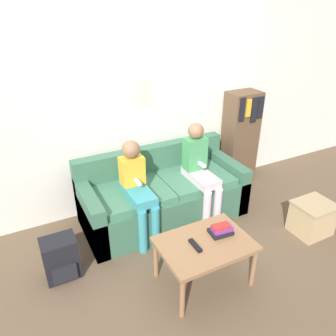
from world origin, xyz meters
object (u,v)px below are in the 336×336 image
(tv_remote, at_px, (195,245))
(bookshelf, at_px, (240,138))
(couch, at_px, (163,196))
(person_right, at_px, (200,169))
(backpack, at_px, (61,258))
(coffee_table, at_px, (205,247))
(person_left, at_px, (137,186))
(storage_box, at_px, (312,218))

(tv_remote, relative_size, bookshelf, 0.13)
(couch, height_order, person_right, person_right)
(tv_remote, xyz_separation_m, backpack, (-1.02, 0.65, -0.25))
(person_right, height_order, backpack, person_right)
(couch, bearing_deg, coffee_table, -96.39)
(person_left, height_order, tv_remote, person_left)
(tv_remote, bearing_deg, coffee_table, 2.77)
(bookshelf, bearing_deg, storage_box, -89.92)
(coffee_table, bearing_deg, couch, 83.61)
(person_left, height_order, storage_box, person_left)
(tv_remote, distance_m, backpack, 1.24)
(couch, relative_size, coffee_table, 2.32)
(tv_remote, relative_size, storage_box, 0.42)
(couch, xyz_separation_m, person_left, (-0.38, -0.19, 0.33))
(person_left, bearing_deg, coffee_table, -73.41)
(storage_box, bearing_deg, coffee_table, -177.83)
(backpack, bearing_deg, storage_box, -13.06)
(bookshelf, distance_m, backpack, 2.70)
(couch, bearing_deg, tv_remote, -101.84)
(coffee_table, bearing_deg, bookshelf, 43.80)
(person_left, height_order, person_right, person_right)
(coffee_table, xyz_separation_m, bookshelf, (1.43, 1.37, 0.25))
(bookshelf, bearing_deg, coffee_table, -136.20)
(tv_remote, height_order, bookshelf, bookshelf)
(person_right, bearing_deg, person_left, -179.58)
(couch, bearing_deg, bookshelf, 13.01)
(person_left, bearing_deg, backpack, -165.07)
(coffee_table, bearing_deg, tv_remote, -177.46)
(couch, relative_size, storage_box, 4.58)
(backpack, bearing_deg, person_right, 8.29)
(backpack, bearing_deg, person_left, 14.93)
(coffee_table, relative_size, person_left, 0.75)
(bookshelf, height_order, backpack, bookshelf)
(person_right, height_order, bookshelf, bookshelf)
(coffee_table, relative_size, tv_remote, 4.71)
(tv_remote, bearing_deg, couch, 78.39)
(person_right, height_order, storage_box, person_right)
(couch, distance_m, person_right, 0.55)
(person_right, distance_m, storage_box, 1.33)
(tv_remote, bearing_deg, person_left, 100.29)
(tv_remote, bearing_deg, bookshelf, 42.10)
(coffee_table, bearing_deg, backpack, 150.15)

